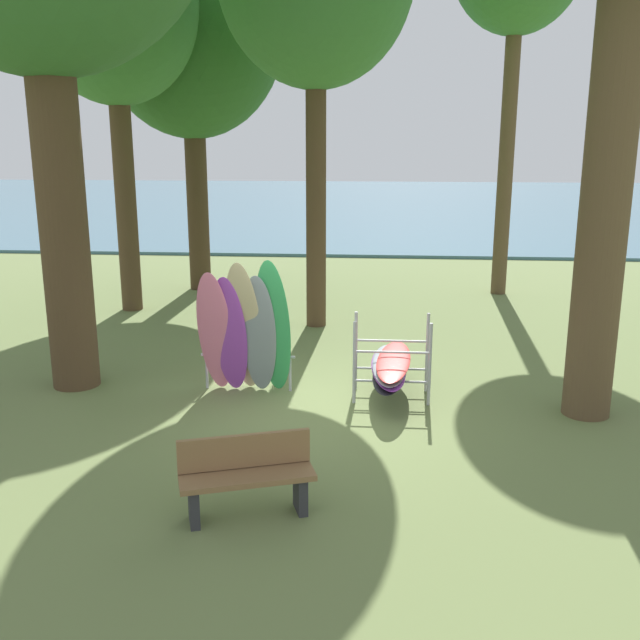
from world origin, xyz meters
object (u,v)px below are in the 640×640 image
(tree_mid_behind, at_px, (190,29))
(leaning_board_pile, at_px, (245,332))
(board_storage_rack, at_px, (390,366))
(tree_deep_back, at_px, (113,8))
(park_bench, at_px, (247,475))

(tree_mid_behind, height_order, leaning_board_pile, tree_mid_behind)
(tree_mid_behind, height_order, board_storage_rack, tree_mid_behind)
(tree_deep_back, bearing_deg, park_bench, -64.60)
(leaning_board_pile, relative_size, board_storage_rack, 1.01)
(tree_mid_behind, xyz_separation_m, tree_deep_back, (-1.01, -2.38, 0.12))
(board_storage_rack, height_order, park_bench, board_storage_rack)
(tree_deep_back, relative_size, leaning_board_pile, 3.96)
(tree_deep_back, xyz_separation_m, park_bench, (4.23, -8.92, -5.95))
(tree_deep_back, distance_m, board_storage_rack, 9.79)
(tree_mid_behind, relative_size, tree_deep_back, 1.05)
(tree_deep_back, distance_m, leaning_board_pile, 8.39)
(tree_deep_back, bearing_deg, tree_mid_behind, 67.02)
(park_bench, bearing_deg, leaning_board_pile, 100.39)
(tree_mid_behind, bearing_deg, tree_deep_back, -112.98)
(tree_deep_back, height_order, leaning_board_pile, tree_deep_back)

